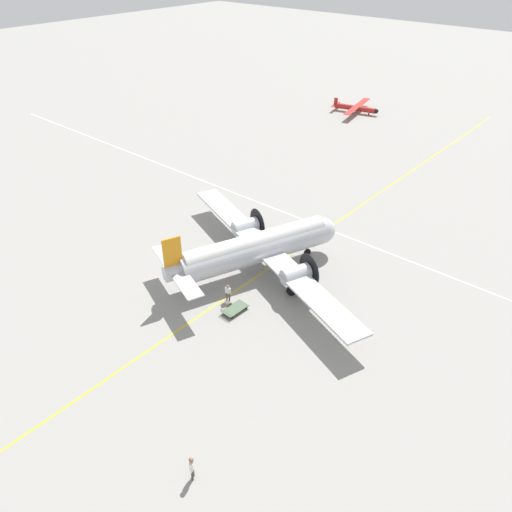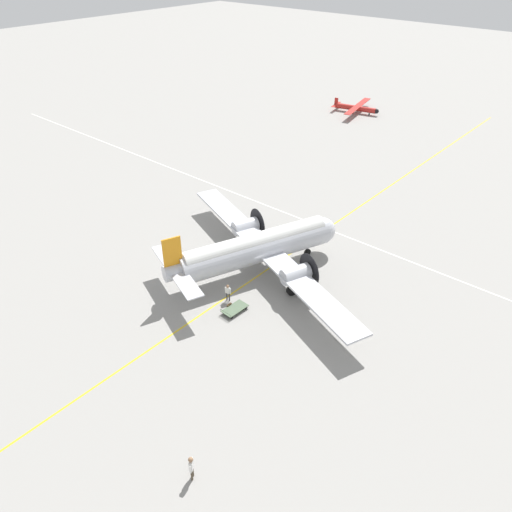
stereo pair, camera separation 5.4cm
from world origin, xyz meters
name	(u,v)px [view 1 (the left image)]	position (x,y,z in m)	size (l,w,h in m)	color
ground_plane	(256,271)	(0.00, 0.00, 0.00)	(300.00, 300.00, 0.00)	gray
apron_line_eastwest	(261,274)	(0.00, -0.63, 0.00)	(120.00, 0.16, 0.01)	gold
apron_line_northsouth	(322,227)	(10.77, 0.00, 0.00)	(0.16, 120.00, 0.01)	silver
airliner_main	(260,247)	(0.40, -0.15, 2.52)	(17.26, 26.21, 5.78)	silver
crew_foreground	(192,466)	(-18.13, -10.73, 1.12)	(0.53, 0.41, 1.82)	#473D2D
passenger_boarding	(228,291)	(-4.84, -1.03, 1.00)	(0.27, 0.54, 1.63)	#2D2D33
suitcase_near_door	(229,306)	(-5.53, -1.81, 0.22)	(0.46, 0.16, 0.48)	#47331E
baggage_cart	(235,309)	(-5.55, -2.45, 0.28)	(2.24, 1.27, 0.56)	#4C6047
light_aircraft_distant	(356,108)	(47.49, 17.91, 0.85)	(10.80, 8.16, 2.07)	#B2231E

